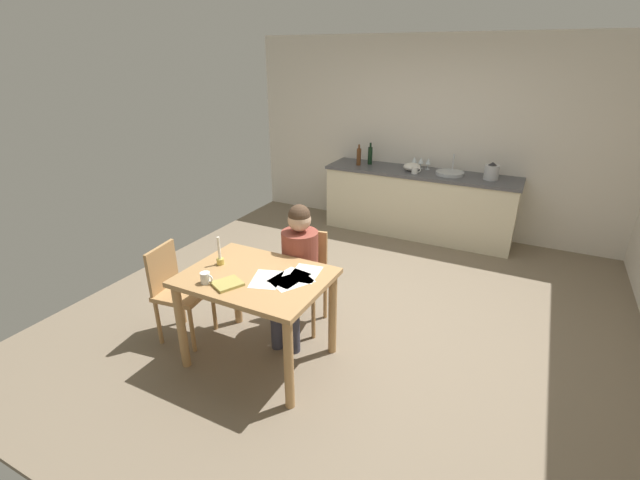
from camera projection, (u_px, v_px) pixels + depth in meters
name	position (u px, v px, depth m)	size (l,w,h in m)	color
ground_plane	(354.00, 312.00, 4.30)	(5.20, 5.20, 0.04)	#7A6B56
wall_back	(431.00, 137.00, 5.89)	(5.20, 0.12, 2.60)	silver
kitchen_counter	(418.00, 203.00, 5.94)	(2.56, 0.64, 0.90)	beige
dining_table	(257.00, 290.00, 3.36)	(1.11, 0.83, 0.79)	tan
chair_at_table	(304.00, 274.00, 3.93)	(0.45, 0.45, 0.89)	tan
person_seated	(297.00, 263.00, 3.73)	(0.38, 0.62, 1.19)	brown
chair_side_empty	(177.00, 289.00, 3.73)	(0.45, 0.45, 0.86)	tan
coffee_mug	(206.00, 278.00, 3.17)	(0.11, 0.07, 0.09)	white
candlestick	(220.00, 257.00, 3.45)	(0.06, 0.06, 0.24)	gold
book_magazine	(228.00, 284.00, 3.16)	(0.18, 0.20, 0.02)	#AA9B4C
paper_letter	(266.00, 279.00, 3.24)	(0.21, 0.30, 0.00)	white
paper_bill	(305.00, 273.00, 3.33)	(0.21, 0.30, 0.00)	white
paper_envelope	(289.00, 278.00, 3.26)	(0.21, 0.30, 0.00)	white
paper_receipt	(292.00, 281.00, 3.21)	(0.21, 0.30, 0.00)	white
sink_unit	(450.00, 173.00, 5.60)	(0.36, 0.36, 0.24)	#B2B7BC
bottle_oil	(359.00, 156.00, 6.03)	(0.06, 0.06, 0.29)	#593319
bottle_vinegar	(370.00, 155.00, 6.09)	(0.06, 0.06, 0.30)	black
mixing_bowl	(412.00, 167.00, 5.78)	(0.23, 0.23, 0.10)	white
stovetop_kettle	(492.00, 172.00, 5.35)	(0.18, 0.18, 0.22)	#B7BABF
wine_glass_near_sink	(428.00, 161.00, 5.82)	(0.07, 0.07, 0.15)	silver
wine_glass_by_kettle	(421.00, 161.00, 5.86)	(0.07, 0.07, 0.15)	silver
wine_glass_back_left	(414.00, 160.00, 5.90)	(0.07, 0.07, 0.15)	silver
teacup_on_counter	(415.00, 170.00, 5.64)	(0.12, 0.08, 0.10)	white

